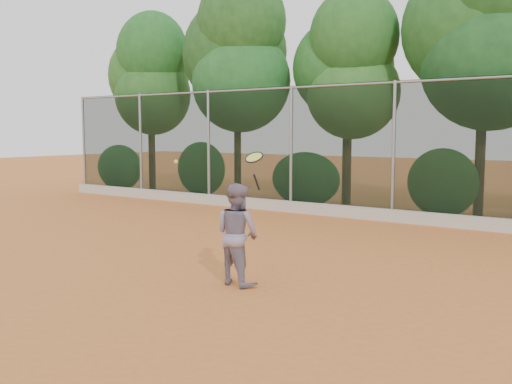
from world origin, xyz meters
The scene contains 7 objects.
ground centered at (0.00, 0.00, 0.00)m, with size 80.00×80.00×0.00m, color #CD7030.
concrete_curb centered at (0.00, 6.82, 0.15)m, with size 24.00×0.20×0.30m, color beige.
tennis_player centered at (0.41, -0.07, 0.75)m, with size 0.73×0.57×1.50m, color gray.
chainlink_fence centered at (0.00, 7.00, 1.86)m, with size 24.09×0.09×3.50m.
foliage_backdrop centered at (-0.55, 8.98, 4.40)m, with size 23.70×3.63×7.55m.
tennis_racket centered at (0.80, -0.18, 1.85)m, with size 0.28×0.27×0.56m.
tennis_ball_in_flight centered at (-1.26, 0.44, 1.74)m, with size 0.06×0.06×0.06m.
Camera 1 is at (5.37, -6.67, 2.25)m, focal length 40.00 mm.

